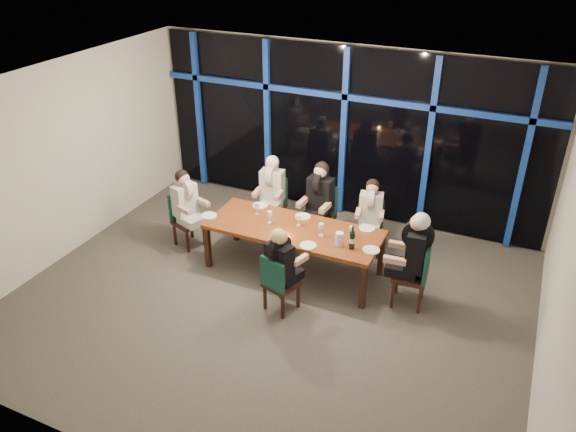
{
  "coord_description": "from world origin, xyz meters",
  "views": [
    {
      "loc": [
        2.9,
        -5.75,
        4.89
      ],
      "look_at": [
        0.0,
        0.6,
        1.05
      ],
      "focal_mm": 35.0,
      "sensor_mm": 36.0,
      "label": 1
    }
  ],
  "objects_px": {
    "chair_far_right": "(370,224)",
    "chair_end_right": "(417,271)",
    "chair_far_mid": "(321,211)",
    "diner_far_mid": "(320,192)",
    "diner_far_left": "(272,184)",
    "chair_far_left": "(273,201)",
    "dining_table": "(294,232)",
    "chair_end_left": "(185,216)",
    "diner_far_right": "(371,206)",
    "diner_end_left": "(186,198)",
    "diner_near_mid": "(281,257)",
    "water_pitcher": "(339,239)",
    "diner_end_right": "(414,246)",
    "chair_near_mid": "(278,281)",
    "wine_bottle": "(352,240)"
  },
  "relations": [
    {
      "from": "diner_end_right",
      "to": "wine_bottle",
      "type": "xyz_separation_m",
      "value": [
        -0.83,
        -0.11,
        -0.05
      ]
    },
    {
      "from": "chair_near_mid",
      "to": "chair_far_right",
      "type": "bearing_deg",
      "value": -91.23
    },
    {
      "from": "diner_far_mid",
      "to": "diner_far_right",
      "type": "height_order",
      "value": "diner_far_mid"
    },
    {
      "from": "chair_far_mid",
      "to": "diner_far_mid",
      "type": "relative_size",
      "value": 1.03
    },
    {
      "from": "dining_table",
      "to": "chair_near_mid",
      "type": "relative_size",
      "value": 2.97
    },
    {
      "from": "chair_far_mid",
      "to": "diner_far_right",
      "type": "height_order",
      "value": "diner_far_right"
    },
    {
      "from": "chair_near_mid",
      "to": "water_pitcher",
      "type": "xyz_separation_m",
      "value": [
        0.57,
        0.82,
        0.36
      ]
    },
    {
      "from": "chair_far_mid",
      "to": "diner_end_right",
      "type": "distance_m",
      "value": 2.09
    },
    {
      "from": "dining_table",
      "to": "diner_far_mid",
      "type": "bearing_deg",
      "value": 87.76
    },
    {
      "from": "chair_far_mid",
      "to": "chair_end_left",
      "type": "bearing_deg",
      "value": -148.46
    },
    {
      "from": "diner_end_right",
      "to": "dining_table",
      "type": "bearing_deg",
      "value": -97.55
    },
    {
      "from": "water_pitcher",
      "to": "chair_far_mid",
      "type": "bearing_deg",
      "value": 139.8
    },
    {
      "from": "diner_near_mid",
      "to": "diner_far_left",
      "type": "bearing_deg",
      "value": -44.19
    },
    {
      "from": "wine_bottle",
      "to": "chair_end_right",
      "type": "bearing_deg",
      "value": 7.18
    },
    {
      "from": "chair_far_mid",
      "to": "diner_far_mid",
      "type": "height_order",
      "value": "diner_far_mid"
    },
    {
      "from": "diner_far_left",
      "to": "diner_far_mid",
      "type": "distance_m",
      "value": 0.87
    },
    {
      "from": "diner_end_left",
      "to": "chair_end_right",
      "type": "bearing_deg",
      "value": -71.54
    },
    {
      "from": "chair_far_right",
      "to": "chair_end_right",
      "type": "bearing_deg",
      "value": -59.8
    },
    {
      "from": "chair_far_right",
      "to": "wine_bottle",
      "type": "distance_m",
      "value": 1.3
    },
    {
      "from": "diner_near_mid",
      "to": "water_pitcher",
      "type": "bearing_deg",
      "value": -109.74
    },
    {
      "from": "chair_far_left",
      "to": "wine_bottle",
      "type": "height_order",
      "value": "wine_bottle"
    },
    {
      "from": "diner_far_left",
      "to": "diner_far_right",
      "type": "bearing_deg",
      "value": -6.83
    },
    {
      "from": "diner_end_left",
      "to": "diner_end_right",
      "type": "height_order",
      "value": "diner_end_right"
    },
    {
      "from": "chair_end_left",
      "to": "diner_near_mid",
      "type": "relative_size",
      "value": 1.06
    },
    {
      "from": "diner_far_right",
      "to": "diner_end_left",
      "type": "height_order",
      "value": "diner_end_left"
    },
    {
      "from": "chair_far_left",
      "to": "chair_end_right",
      "type": "bearing_deg",
      "value": -29.34
    },
    {
      "from": "chair_far_mid",
      "to": "diner_far_left",
      "type": "relative_size",
      "value": 1.08
    },
    {
      "from": "diner_near_mid",
      "to": "water_pitcher",
      "type": "distance_m",
      "value": 0.92
    },
    {
      "from": "chair_far_right",
      "to": "chair_end_left",
      "type": "bearing_deg",
      "value": -171.4
    },
    {
      "from": "diner_far_right",
      "to": "diner_end_left",
      "type": "bearing_deg",
      "value": -171.87
    },
    {
      "from": "water_pitcher",
      "to": "chair_near_mid",
      "type": "bearing_deg",
      "value": -106.68
    },
    {
      "from": "diner_far_mid",
      "to": "wine_bottle",
      "type": "relative_size",
      "value": 2.71
    },
    {
      "from": "chair_end_right",
      "to": "diner_near_mid",
      "type": "height_order",
      "value": "diner_near_mid"
    },
    {
      "from": "diner_far_mid",
      "to": "diner_end_right",
      "type": "height_order",
      "value": "diner_end_right"
    },
    {
      "from": "diner_far_left",
      "to": "chair_far_left",
      "type": "bearing_deg",
      "value": 90.0
    },
    {
      "from": "diner_near_mid",
      "to": "chair_end_left",
      "type": "bearing_deg",
      "value": -6.65
    },
    {
      "from": "chair_far_right",
      "to": "diner_far_left",
      "type": "distance_m",
      "value": 1.74
    },
    {
      "from": "dining_table",
      "to": "diner_end_left",
      "type": "xyz_separation_m",
      "value": [
        -1.86,
        -0.02,
        0.18
      ]
    },
    {
      "from": "diner_near_mid",
      "to": "chair_near_mid",
      "type": "bearing_deg",
      "value": 90.0
    },
    {
      "from": "chair_end_right",
      "to": "chair_end_left",
      "type": "bearing_deg",
      "value": -96.24
    },
    {
      "from": "dining_table",
      "to": "chair_end_right",
      "type": "distance_m",
      "value": 1.88
    },
    {
      "from": "diner_far_left",
      "to": "diner_near_mid",
      "type": "xyz_separation_m",
      "value": [
        1.07,
        -1.9,
        -0.05
      ]
    },
    {
      "from": "chair_end_left",
      "to": "chair_near_mid",
      "type": "height_order",
      "value": "chair_end_left"
    },
    {
      "from": "chair_far_mid",
      "to": "water_pitcher",
      "type": "distance_m",
      "value": 1.43
    },
    {
      "from": "diner_end_left",
      "to": "diner_end_right",
      "type": "distance_m",
      "value": 3.65
    },
    {
      "from": "chair_end_left",
      "to": "diner_far_right",
      "type": "distance_m",
      "value": 2.99
    },
    {
      "from": "diner_far_mid",
      "to": "chair_far_left",
      "type": "bearing_deg",
      "value": 176.45
    },
    {
      "from": "chair_far_left",
      "to": "chair_far_mid",
      "type": "distance_m",
      "value": 0.89
    },
    {
      "from": "chair_near_mid",
      "to": "diner_far_left",
      "type": "relative_size",
      "value": 0.97
    },
    {
      "from": "diner_end_right",
      "to": "wine_bottle",
      "type": "height_order",
      "value": "diner_end_right"
    }
  ]
}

